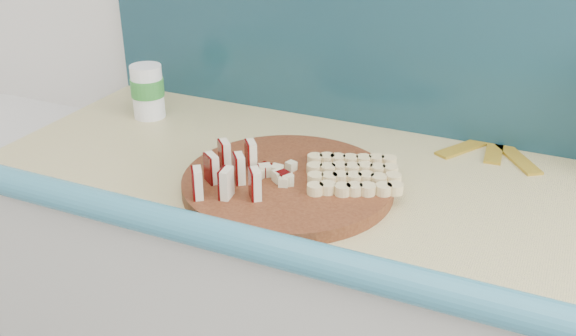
# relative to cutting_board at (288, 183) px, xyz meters

# --- Properties ---
(backsplash) EXTENTS (2.20, 0.02, 0.50)m
(backsplash) POSITION_rel_cutting_board_xyz_m (0.44, 0.39, 0.24)
(backsplash) COLOR teal
(backsplash) RESTS_ON kitchen_counter
(cutting_board) EXTENTS (0.54, 0.54, 0.03)m
(cutting_board) POSITION_rel_cutting_board_xyz_m (0.00, 0.00, 0.00)
(cutting_board) COLOR #461D0F
(cutting_board) RESTS_ON kitchen_counter
(apple_wedges) EXTENTS (0.14, 0.19, 0.06)m
(apple_wedges) POSITION_rel_cutting_board_xyz_m (-0.09, -0.07, 0.04)
(apple_wedges) COLOR beige
(apple_wedges) RESTS_ON cutting_board
(apple_chunks) EXTENTS (0.07, 0.07, 0.02)m
(apple_chunks) POSITION_rel_cutting_board_xyz_m (-0.02, -0.01, 0.02)
(apple_chunks) COLOR beige
(apple_chunks) RESTS_ON cutting_board
(banana_slices) EXTENTS (0.21, 0.20, 0.02)m
(banana_slices) POSITION_rel_cutting_board_xyz_m (0.12, 0.05, 0.02)
(banana_slices) COLOR beige
(banana_slices) RESTS_ON cutting_board
(canister) EXTENTS (0.08, 0.08, 0.13)m
(canister) POSITION_rel_cutting_board_xyz_m (-0.47, 0.20, 0.06)
(canister) COLOR white
(canister) RESTS_ON kitchen_counter
(banana_peel) EXTENTS (0.23, 0.19, 0.01)m
(banana_peel) POSITION_rel_cutting_board_xyz_m (0.34, 0.34, -0.01)
(banana_peel) COLOR gold
(banana_peel) RESTS_ON kitchen_counter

